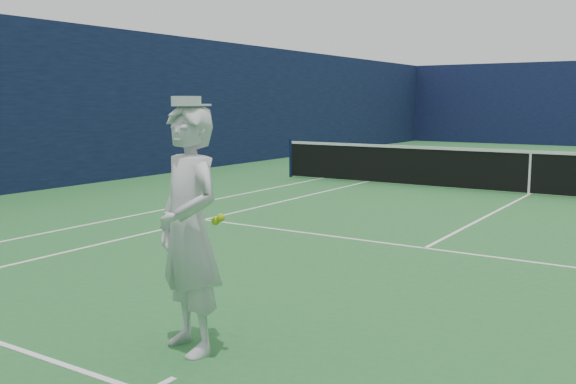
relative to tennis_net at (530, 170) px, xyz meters
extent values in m
plane|color=#26662E|center=(0.00, 0.00, -0.55)|extent=(80.00, 80.00, 0.00)
cube|color=white|center=(-5.49, 0.00, -0.55)|extent=(0.06, 23.83, 0.01)
cube|color=white|center=(-4.12, 0.00, -0.55)|extent=(0.06, 23.77, 0.01)
cube|color=white|center=(0.00, -6.40, -0.55)|extent=(8.23, 0.06, 0.01)
cube|color=white|center=(0.00, 0.00, -0.55)|extent=(0.06, 12.80, 0.01)
cube|color=#0F1839|center=(-10.00, 0.00, 1.45)|extent=(0.12, 36.12, 4.00)
cylinder|color=#141E4C|center=(-6.40, 0.00, -0.02)|extent=(0.09, 0.09, 1.07)
cube|color=black|center=(0.00, 0.00, -0.05)|extent=(12.79, 0.02, 0.92)
cube|color=white|center=(0.00, 0.00, 0.42)|extent=(12.79, 0.04, 0.07)
cube|color=white|center=(0.00, 0.00, -0.08)|extent=(0.05, 0.03, 0.94)
imported|color=silver|center=(-0.27, -11.08, 0.48)|extent=(0.88, 0.72, 2.06)
cylinder|color=white|center=(-0.27, -11.08, 1.53)|extent=(0.24, 0.24, 0.08)
cube|color=white|center=(-0.23, -10.96, 1.50)|extent=(0.20, 0.16, 0.02)
cylinder|color=navy|center=(-0.51, -10.91, 0.52)|extent=(0.06, 0.10, 0.22)
cube|color=navy|center=(-0.51, -10.86, 0.34)|extent=(0.03, 0.03, 0.14)
torus|color=navy|center=(-0.47, -10.80, 0.14)|extent=(0.31, 0.19, 0.29)
cube|color=beige|center=(-0.47, -10.80, 0.14)|extent=(0.21, 0.08, 0.30)
sphere|color=#B0CE17|center=(0.01, -11.08, 0.58)|extent=(0.07, 0.07, 0.07)
sphere|color=#B0CE17|center=(0.06, -11.07, 0.61)|extent=(0.07, 0.07, 0.07)
camera|label=1|loc=(3.24, -14.99, 1.52)|focal=40.00mm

